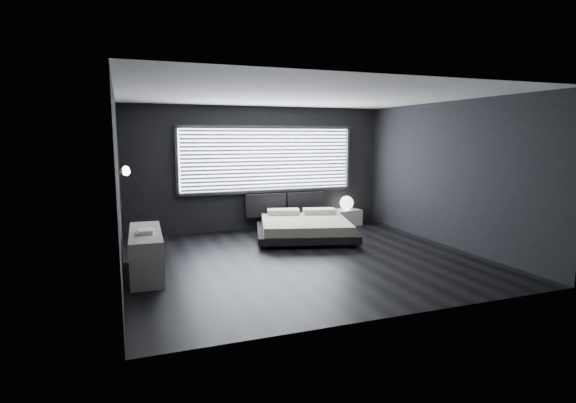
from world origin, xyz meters
name	(u,v)px	position (x,y,z in m)	size (l,w,h in m)	color
room	(305,179)	(0.00, 0.00, 1.40)	(6.04, 6.00, 2.80)	black
window	(268,159)	(0.20, 2.70, 1.61)	(4.14, 0.09, 1.52)	white
headboard	(286,204)	(0.61, 2.64, 0.57)	(1.96, 0.16, 0.52)	black
sconce_near	(126,172)	(-2.88, 0.05, 1.60)	(0.18, 0.11, 0.11)	silver
sconce_far	(126,169)	(-2.88, 0.65, 1.60)	(0.18, 0.11, 0.11)	silver
wall_art_upper	(118,157)	(-2.98, -0.55, 1.85)	(0.01, 0.48, 0.48)	#47474C
wall_art_lower	(120,189)	(-2.98, -0.30, 1.38)	(0.01, 0.48, 0.48)	#47474C
bed	(305,227)	(0.62, 1.51, 0.24)	(2.43, 2.36, 0.52)	black
nightstand	(345,217)	(2.09, 2.50, 0.19)	(0.66, 0.55, 0.38)	white
orb_lamp	(347,203)	(2.10, 2.45, 0.55)	(0.33, 0.33, 0.33)	white
dresser	(146,253)	(-2.65, 0.04, 0.34)	(0.54, 1.71, 0.68)	white
book_stack	(145,232)	(-2.66, -0.12, 0.71)	(0.29, 0.36, 0.07)	silver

